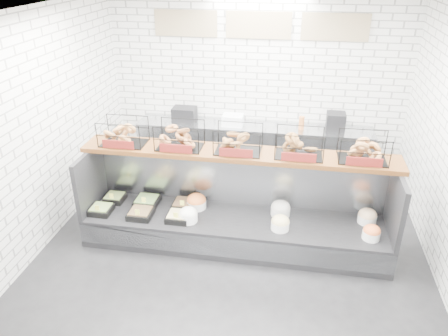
# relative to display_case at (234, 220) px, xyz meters

# --- Properties ---
(ground) EXTENTS (5.50, 5.50, 0.00)m
(ground) POSITION_rel_display_case_xyz_m (0.01, -0.35, -0.33)
(ground) COLOR black
(ground) RESTS_ON ground
(room_shell) EXTENTS (5.02, 5.51, 3.01)m
(room_shell) POSITION_rel_display_case_xyz_m (0.01, 0.26, 1.73)
(room_shell) COLOR silver
(room_shell) RESTS_ON ground
(display_case) EXTENTS (4.00, 0.90, 1.20)m
(display_case) POSITION_rel_display_case_xyz_m (0.00, 0.00, 0.00)
(display_case) COLOR black
(display_case) RESTS_ON ground
(bagel_shelf) EXTENTS (4.10, 0.50, 0.40)m
(bagel_shelf) POSITION_rel_display_case_xyz_m (0.01, 0.17, 1.06)
(bagel_shelf) COLOR #42230E
(bagel_shelf) RESTS_ON display_case
(prep_counter) EXTENTS (4.00, 0.60, 1.20)m
(prep_counter) POSITION_rel_display_case_xyz_m (0.01, 2.08, 0.14)
(prep_counter) COLOR #93969B
(prep_counter) RESTS_ON ground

